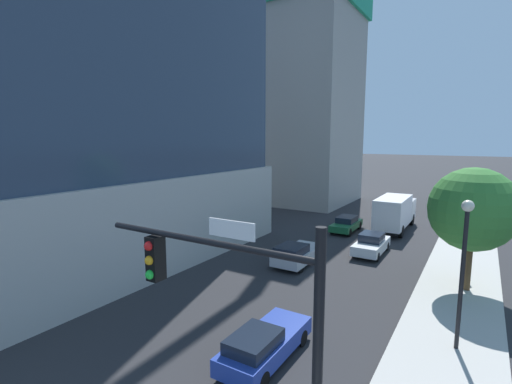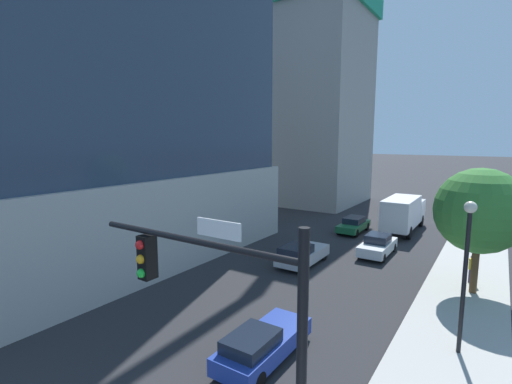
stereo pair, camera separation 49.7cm
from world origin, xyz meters
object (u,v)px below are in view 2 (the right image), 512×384
street_tree (480,211)px  traffic_light_pole (225,317)px  car_green (354,225)px  car_blue (262,344)px  construction_building (309,88)px  car_silver (301,254)px  box_truck (403,212)px  street_lamp (466,255)px  car_white (378,245)px  pedestrian_yellow_shirt (472,269)px

street_tree → traffic_light_pole: bearing=-102.9°
car_green → car_blue: (3.57, -20.58, -0.00)m
car_blue → construction_building: bearing=113.3°
construction_building → street_tree: 32.11m
traffic_light_pole → car_silver: 17.07m
construction_building → traffic_light_pole: (16.88, -38.80, -9.98)m
street_tree → car_blue: 13.30m
construction_building → box_truck: construction_building is taller
traffic_light_pole → street_lamp: size_ratio=1.13×
street_lamp → car_white: 12.77m
car_silver → car_white: bearing=53.9°
construction_building → car_silver: bearing=-64.9°
box_truck → car_silver: bearing=-105.6°
construction_building → car_green: (10.89, -13.06, -13.92)m
car_blue → box_truck: size_ratio=0.58×
car_silver → box_truck: (3.57, 12.83, 1.04)m
car_silver → car_blue: bearing=-70.9°
construction_building → street_lamp: construction_building is taller
street_lamp → car_white: (-6.06, 10.76, -3.26)m
car_blue → pedestrian_yellow_shirt: bearing=64.8°
construction_building → car_white: 27.22m
street_tree → car_white: street_tree is taller
car_blue → car_white: bearing=90.0°
street_lamp → box_truck: 19.77m
car_blue → car_silver: car_silver is taller
street_lamp → traffic_light_pole: bearing=-110.7°
street_lamp → car_green: street_lamp is taller
pedestrian_yellow_shirt → car_silver: bearing=-166.4°
street_lamp → street_tree: (0.08, 6.68, 0.58)m
traffic_light_pole → car_green: bearing=103.1°
street_tree → car_blue: (-6.13, -11.15, -3.86)m
car_blue → car_silver: size_ratio=1.04×
construction_building → box_truck: size_ratio=4.34×
car_green → car_silver: 10.23m
car_white → box_truck: box_truck is taller
car_blue → box_truck: 23.20m
pedestrian_yellow_shirt → street_lamp: bearing=-89.2°
street_lamp → car_white: size_ratio=1.37×
street_tree → car_silver: 10.46m
car_silver → pedestrian_yellow_shirt: 9.80m
construction_building → street_tree: construction_building is taller
construction_building → car_green: construction_building is taller
street_tree → street_lamp: bearing=-90.6°
street_tree → car_green: 14.07m
street_lamp → street_tree: size_ratio=0.88×
street_tree → car_silver: (-9.71, -0.81, -3.81)m
box_truck → pedestrian_yellow_shirt: size_ratio=4.94×
street_lamp → box_truck: street_lamp is taller
car_green → pedestrian_yellow_shirt: pedestrian_yellow_shirt is taller
car_silver → box_truck: box_truck is taller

